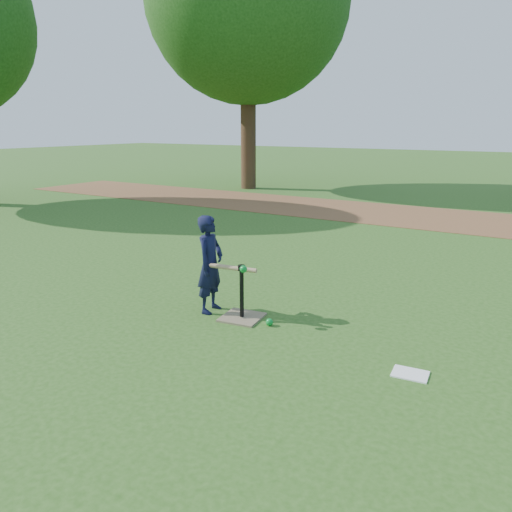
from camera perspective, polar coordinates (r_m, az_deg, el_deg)
The scene contains 7 objects.
ground at distance 5.67m, azimuth -3.88°, elevation -6.86°, with size 80.00×80.00×0.00m, color #285116.
dirt_strip at distance 12.35m, azimuth 16.74°, elevation 4.46°, with size 24.00×3.00×0.01m, color brown.
child at distance 5.66m, azimuth -5.26°, elevation -0.95°, with size 0.41×0.27×1.12m, color black.
wiffle_ball_ground at distance 5.39m, azimuth 1.54°, elevation -7.56°, with size 0.08×0.08×0.08m, color #0C8B2C.
clipboard at distance 4.61m, azimuth 17.21°, elevation -12.75°, with size 0.30×0.23×0.01m, color white.
batting_tee at distance 5.56m, azimuth -1.63°, elevation -6.06°, with size 0.48×0.48×0.61m.
swing_action at distance 5.44m, azimuth -2.86°, elevation -1.35°, with size 0.63×0.17×0.10m.
Camera 1 is at (3.08, -4.28, 2.09)m, focal length 35.00 mm.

